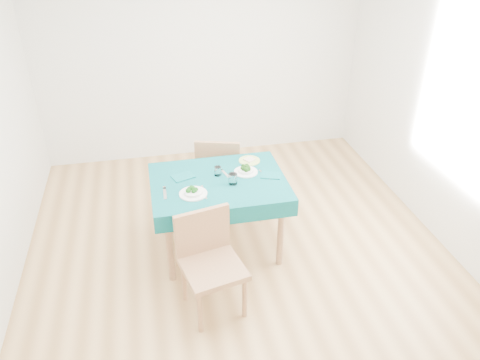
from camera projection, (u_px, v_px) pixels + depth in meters
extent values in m
cube|color=#9E7442|center=(240.00, 257.00, 4.48)|extent=(4.00, 4.50, 0.02)
cube|color=silver|center=(201.00, 52.00, 5.67)|extent=(4.00, 0.02, 2.70)
cube|color=silver|center=(357.00, 352.00, 1.89)|extent=(4.00, 0.02, 2.70)
cube|color=silver|center=(460.00, 107.00, 4.15)|extent=(0.02, 4.50, 2.70)
cube|color=#074F53|center=(219.00, 215.00, 4.40)|extent=(1.21, 0.92, 0.76)
cube|color=#946945|center=(212.00, 254.00, 3.62)|extent=(0.56, 0.59, 1.15)
cube|color=#946945|center=(220.00, 157.00, 5.00)|extent=(0.58, 0.61, 1.15)
cube|color=silver|center=(165.00, 193.00, 4.02)|extent=(0.03, 0.20, 0.00)
cube|color=silver|center=(204.00, 192.00, 4.04)|extent=(0.02, 0.23, 0.00)
cube|color=silver|center=(225.00, 173.00, 4.32)|extent=(0.07, 0.18, 0.00)
cube|color=silver|center=(265.00, 175.00, 4.30)|extent=(0.07, 0.20, 0.00)
cube|color=#0A595B|center=(183.00, 177.00, 4.26)|extent=(0.22, 0.19, 0.01)
cube|color=#0A595B|center=(271.00, 175.00, 4.28)|extent=(0.21, 0.18, 0.01)
cylinder|color=white|center=(218.00, 171.00, 4.28)|extent=(0.07, 0.07, 0.08)
cylinder|color=white|center=(233.00, 179.00, 4.14)|extent=(0.08, 0.08, 0.10)
cylinder|color=#B5CB63|center=(249.00, 161.00, 4.52)|extent=(0.21, 0.21, 0.01)
cube|color=beige|center=(249.00, 160.00, 4.52)|extent=(0.12, 0.12, 0.01)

